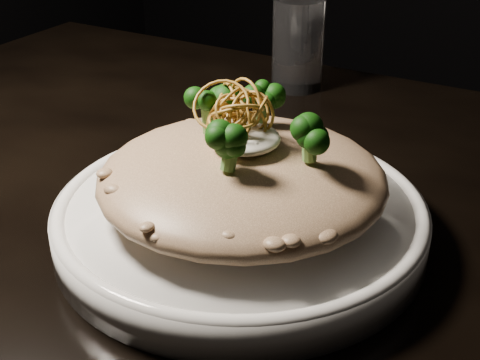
# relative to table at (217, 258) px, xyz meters

# --- Properties ---
(table) EXTENTS (1.10, 0.80, 0.75)m
(table) POSITION_rel_table_xyz_m (0.00, 0.00, 0.00)
(table) COLOR black
(table) RESTS_ON ground
(plate) EXTENTS (0.32, 0.32, 0.03)m
(plate) POSITION_rel_table_xyz_m (0.06, -0.06, 0.10)
(plate) COLOR white
(plate) RESTS_ON table
(risotto) EXTENTS (0.24, 0.24, 0.05)m
(risotto) POSITION_rel_table_xyz_m (0.07, -0.06, 0.14)
(risotto) COLOR brown
(risotto) RESTS_ON plate
(broccoli) EXTENTS (0.14, 0.14, 0.05)m
(broccoli) POSITION_rel_table_xyz_m (0.07, -0.06, 0.19)
(broccoli) COLOR black
(broccoli) RESTS_ON risotto
(cheese) EXTENTS (0.06, 0.06, 0.02)m
(cheese) POSITION_rel_table_xyz_m (0.07, -0.06, 0.18)
(cheese) COLOR white
(cheese) RESTS_ON risotto
(shallots) EXTENTS (0.06, 0.06, 0.04)m
(shallots) POSITION_rel_table_xyz_m (0.06, -0.06, 0.20)
(shallots) COLOR olive
(shallots) RESTS_ON cheese
(drinking_glass) EXTENTS (0.07, 0.07, 0.12)m
(drinking_glass) POSITION_rel_table_xyz_m (-0.05, 0.30, 0.14)
(drinking_glass) COLOR silver
(drinking_glass) RESTS_ON table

